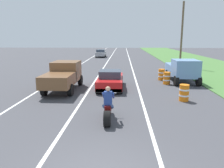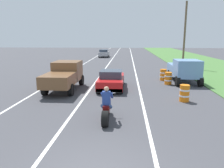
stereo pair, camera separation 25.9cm
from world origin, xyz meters
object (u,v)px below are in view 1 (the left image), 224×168
object	(u,v)px
pickup_truck_right_shoulder_light_blue	(182,69)
sports_car_red	(110,80)
construction_barrel_nearest	(184,93)
construction_barrel_mid	(167,78)
motorcycle_with_rider	(108,109)
pickup_truck_left_lane_brown	(63,75)
distant_car_far_ahead	(101,53)
construction_barrel_far	(162,75)

from	to	relation	value
pickup_truck_right_shoulder_light_blue	sports_car_red	bearing A→B (deg)	-155.03
construction_barrel_nearest	construction_barrel_mid	xyz separation A→B (m)	(-0.09, 4.86, 0.00)
motorcycle_with_rider	pickup_truck_left_lane_brown	distance (m)	6.95
construction_barrel_mid	distant_car_far_ahead	distance (m)	26.55
construction_barrel_far	pickup_truck_left_lane_brown	bearing A→B (deg)	-151.63
motorcycle_with_rider	pickup_truck_left_lane_brown	bearing A→B (deg)	121.33
pickup_truck_left_lane_brown	distant_car_far_ahead	bearing A→B (deg)	90.17
motorcycle_with_rider	sports_car_red	world-z (taller)	motorcycle_with_rider
construction_barrel_far	pickup_truck_right_shoulder_light_blue	bearing A→B (deg)	-20.62
construction_barrel_far	distant_car_far_ahead	world-z (taller)	distant_car_far_ahead
construction_barrel_mid	construction_barrel_far	xyz separation A→B (m)	(-0.12, 1.72, 0.00)
motorcycle_with_rider	construction_barrel_mid	xyz separation A→B (m)	(4.22, 8.36, -0.09)
sports_car_red	pickup_truck_left_lane_brown	size ratio (longest dim) A/B	0.90
distant_car_far_ahead	construction_barrel_mid	bearing A→B (deg)	-72.67
sports_car_red	construction_barrel_far	xyz separation A→B (m)	(4.37, 3.39, -0.13)
sports_car_red	distant_car_far_ahead	xyz separation A→B (m)	(-3.41, 27.02, 0.14)
distant_car_far_ahead	pickup_truck_right_shoulder_light_blue	bearing A→B (deg)	-68.80
construction_barrel_nearest	sports_car_red	bearing A→B (deg)	145.23
sports_car_red	construction_barrel_nearest	size ratio (longest dim) A/B	4.30
sports_car_red	construction_barrel_far	size ratio (longest dim) A/B	4.30
sports_car_red	construction_barrel_nearest	xyz separation A→B (m)	(4.58, -3.18, -0.13)
sports_car_red	construction_barrel_far	world-z (taller)	sports_car_red
construction_barrel_far	construction_barrel_nearest	bearing A→B (deg)	-88.18
pickup_truck_left_lane_brown	construction_barrel_mid	xyz separation A→B (m)	(7.82, 2.44, -0.60)
pickup_truck_right_shoulder_light_blue	pickup_truck_left_lane_brown	bearing A→B (deg)	-159.12
pickup_truck_right_shoulder_light_blue	construction_barrel_mid	bearing A→B (deg)	-143.23
sports_car_red	pickup_truck_right_shoulder_light_blue	size ratio (longest dim) A/B	0.90
construction_barrel_mid	construction_barrel_nearest	bearing A→B (deg)	-88.98
construction_barrel_nearest	construction_barrel_mid	distance (m)	4.86
construction_barrel_nearest	construction_barrel_far	distance (m)	6.58
motorcycle_with_rider	construction_barrel_mid	size ratio (longest dim) A/B	2.21
motorcycle_with_rider	sports_car_red	distance (m)	6.69
pickup_truck_left_lane_brown	motorcycle_with_rider	bearing A→B (deg)	-58.67
pickup_truck_left_lane_brown	pickup_truck_right_shoulder_light_blue	world-z (taller)	same
distant_car_far_ahead	motorcycle_with_rider	bearing A→B (deg)	-83.76
pickup_truck_right_shoulder_light_blue	construction_barrel_nearest	xyz separation A→B (m)	(-1.40, -5.97, -0.60)
pickup_truck_right_shoulder_light_blue	construction_barrel_mid	xyz separation A→B (m)	(-1.49, -1.11, -0.60)
pickup_truck_right_shoulder_light_blue	construction_barrel_nearest	distance (m)	6.16
pickup_truck_right_shoulder_light_blue	construction_barrel_nearest	world-z (taller)	pickup_truck_right_shoulder_light_blue
distant_car_far_ahead	sports_car_red	bearing A→B (deg)	-82.80
motorcycle_with_rider	construction_barrel_mid	distance (m)	9.37
pickup_truck_left_lane_brown	construction_barrel_nearest	distance (m)	8.29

